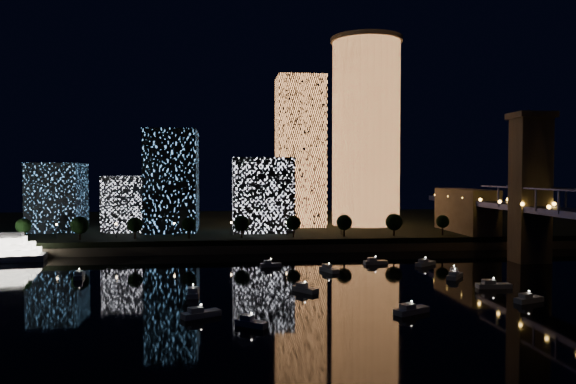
% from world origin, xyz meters
% --- Properties ---
extents(ground, '(520.00, 520.00, 0.00)m').
position_xyz_m(ground, '(0.00, 0.00, 0.00)').
color(ground, black).
rests_on(ground, ground).
extents(far_bank, '(420.00, 160.00, 5.00)m').
position_xyz_m(far_bank, '(0.00, 160.00, 2.50)').
color(far_bank, black).
rests_on(far_bank, ground).
extents(seawall, '(420.00, 6.00, 3.00)m').
position_xyz_m(seawall, '(0.00, 82.00, 1.50)').
color(seawall, '#6B5E4C').
rests_on(seawall, ground).
extents(tower_cylindrical, '(34.00, 34.00, 88.72)m').
position_xyz_m(tower_cylindrical, '(30.62, 135.24, 49.49)').
color(tower_cylindrical, '#F0904C').
rests_on(tower_cylindrical, far_bank).
extents(tower_rectangular, '(21.87, 21.87, 69.58)m').
position_xyz_m(tower_rectangular, '(-1.20, 134.08, 39.79)').
color(tower_rectangular, '#F0904C').
rests_on(tower_rectangular, far_bank).
extents(midrise_blocks, '(110.62, 33.61, 43.10)m').
position_xyz_m(midrise_blocks, '(-62.00, 117.90, 22.00)').
color(midrise_blocks, white).
rests_on(midrise_blocks, far_bank).
extents(motorboats, '(116.84, 74.50, 2.78)m').
position_xyz_m(motorboats, '(-3.93, 18.67, 0.81)').
color(motorboats, silver).
rests_on(motorboats, ground).
extents(esplanade_trees, '(165.39, 6.70, 8.85)m').
position_xyz_m(esplanade_trees, '(-29.65, 88.00, 10.47)').
color(esplanade_trees, black).
rests_on(esplanade_trees, far_bank).
extents(street_lamps, '(132.70, 0.70, 5.65)m').
position_xyz_m(street_lamps, '(-34.00, 94.00, 9.02)').
color(street_lamps, black).
rests_on(street_lamps, far_bank).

